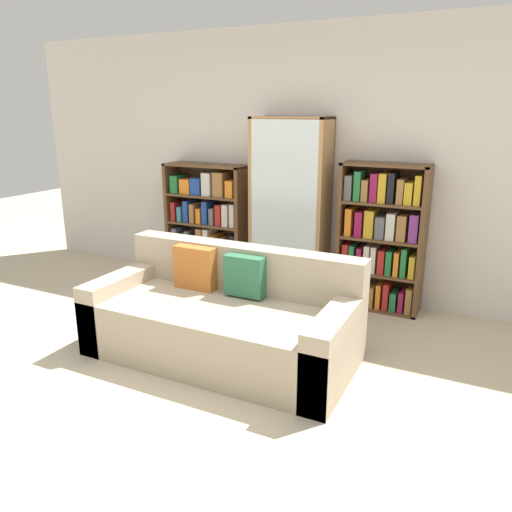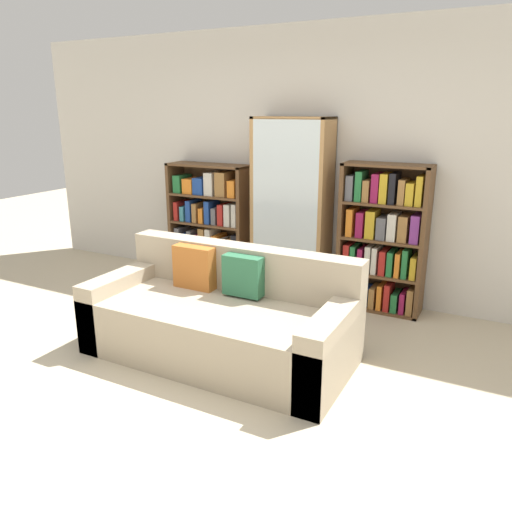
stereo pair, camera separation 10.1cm
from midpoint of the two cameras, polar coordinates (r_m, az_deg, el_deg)
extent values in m
plane|color=beige|center=(3.64, -10.19, -15.16)|extent=(16.00, 16.00, 0.00)
cube|color=beige|center=(5.25, 4.92, 10.44)|extent=(6.99, 0.06, 2.70)
cube|color=tan|center=(3.97, -4.79, -8.50)|extent=(2.07, 0.95, 0.45)
cube|color=tan|center=(4.12, -2.23, -1.31)|extent=(2.07, 0.20, 0.38)
cube|color=tan|center=(4.46, -15.19, -5.29)|extent=(0.20, 0.95, 0.57)
cube|color=tan|center=(3.59, 8.29, -10.37)|extent=(0.20, 0.95, 0.57)
cube|color=#B76628|center=(4.17, -7.65, -1.34)|extent=(0.36, 0.12, 0.36)
cube|color=#2D6B47|center=(3.94, -2.02, -2.27)|extent=(0.32, 0.12, 0.32)
cube|color=brown|center=(5.90, -9.83, 4.13)|extent=(0.04, 0.32, 1.32)
cube|color=brown|center=(5.43, -2.04, 3.29)|extent=(0.04, 0.32, 1.32)
cube|color=brown|center=(5.55, -6.30, 10.27)|extent=(0.95, 0.32, 0.02)
cube|color=brown|center=(5.83, -5.91, -2.48)|extent=(0.95, 0.32, 0.02)
cube|color=brown|center=(5.78, -5.28, 4.04)|extent=(0.95, 0.01, 1.32)
cube|color=brown|center=(5.73, -6.00, 0.64)|extent=(0.87, 0.32, 0.02)
cube|color=brown|center=(5.65, -6.10, 3.74)|extent=(0.87, 0.32, 0.02)
cube|color=brown|center=(5.59, -6.20, 6.91)|extent=(0.87, 0.32, 0.02)
cube|color=black|center=(5.99, -9.02, -1.12)|extent=(0.09, 0.24, 0.16)
cube|color=black|center=(5.92, -8.14, -0.96)|extent=(0.09, 0.24, 0.23)
cube|color=olive|center=(5.87, -7.33, -1.26)|extent=(0.09, 0.24, 0.20)
cube|color=olive|center=(5.81, -6.46, -1.30)|extent=(0.07, 0.24, 0.22)
cube|color=teal|center=(5.75, -5.56, -1.29)|extent=(0.09, 0.24, 0.25)
cube|color=#AD231E|center=(5.71, -4.67, -1.63)|extent=(0.08, 0.24, 0.21)
cube|color=orange|center=(5.65, -3.75, -1.57)|extent=(0.07, 0.24, 0.25)
cube|color=teal|center=(5.59, -2.78, -1.70)|extent=(0.09, 0.24, 0.26)
cube|color=#5B5B60|center=(5.90, -9.21, 2.23)|extent=(0.07, 0.24, 0.23)
cube|color=#1E4293|center=(5.86, -8.55, 1.87)|extent=(0.06, 0.24, 0.17)
cube|color=#5B5B60|center=(5.80, -7.87, 1.98)|extent=(0.06, 0.24, 0.21)
cube|color=#8E1947|center=(5.76, -7.14, 1.69)|extent=(0.06, 0.24, 0.17)
cube|color=olive|center=(5.71, -6.49, 2.02)|extent=(0.07, 0.24, 0.25)
cube|color=beige|center=(5.66, -5.74, 1.93)|extent=(0.07, 0.24, 0.26)
cube|color=orange|center=(5.63, -4.99, 1.51)|extent=(0.06, 0.24, 0.19)
cube|color=beige|center=(5.59, -4.22, 1.29)|extent=(0.05, 0.24, 0.17)
cube|color=orange|center=(5.55, -3.48, 1.17)|extent=(0.06, 0.24, 0.16)
cube|color=black|center=(5.50, -2.73, 1.40)|extent=(0.07, 0.24, 0.23)
cube|color=#AD231E|center=(5.83, -9.35, 5.18)|extent=(0.05, 0.24, 0.21)
cube|color=teal|center=(5.79, -8.67, 4.90)|extent=(0.05, 0.24, 0.17)
cube|color=#1E4293|center=(5.73, -7.97, 5.19)|extent=(0.06, 0.24, 0.24)
cube|color=olive|center=(5.69, -7.28, 4.99)|extent=(0.06, 0.24, 0.21)
cube|color=orange|center=(5.65, -6.55, 4.71)|extent=(0.06, 0.24, 0.17)
cube|color=#1E4293|center=(5.59, -5.86, 5.06)|extent=(0.06, 0.24, 0.25)
cube|color=#5B5B60|center=(5.56, -5.10, 4.64)|extent=(0.05, 0.24, 0.18)
cube|color=#AD231E|center=(5.51, -4.34, 4.80)|extent=(0.06, 0.24, 0.23)
cube|color=beige|center=(5.47, -3.57, 4.78)|extent=(0.07, 0.24, 0.24)
cube|color=beige|center=(5.42, -2.77, 4.75)|extent=(0.05, 0.24, 0.25)
cube|color=#237038|center=(5.76, -9.26, 8.17)|extent=(0.10, 0.24, 0.19)
cube|color=orange|center=(5.68, -8.07, 7.96)|extent=(0.13, 0.24, 0.16)
cube|color=#1E4293|center=(5.61, -6.90, 7.98)|extent=(0.12, 0.24, 0.18)
cube|color=beige|center=(5.53, -5.70, 8.24)|extent=(0.11, 0.24, 0.25)
cube|color=olive|center=(5.45, -4.37, 8.22)|extent=(0.12, 0.24, 0.26)
cube|color=orange|center=(5.39, -3.10, 7.73)|extent=(0.09, 0.24, 0.18)
cube|color=#AD7F4C|center=(5.27, -0.37, 5.72)|extent=(0.04, 0.36, 1.82)
cube|color=#AD7F4C|center=(4.99, 7.23, 4.98)|extent=(0.04, 0.36, 1.82)
cube|color=#AD7F4C|center=(5.03, 3.50, 15.49)|extent=(0.78, 0.36, 0.02)
cube|color=#AD7F4C|center=(5.37, 3.17, -4.10)|extent=(0.78, 0.36, 0.02)
cube|color=#AD7F4C|center=(5.28, 4.08, 5.69)|extent=(0.78, 0.01, 1.82)
cube|color=silver|center=(4.96, 2.53, 5.02)|extent=(0.70, 0.01, 1.80)
cube|color=#AD7F4C|center=(5.27, 3.22, -0.96)|extent=(0.70, 0.32, 0.02)
cube|color=#AD7F4C|center=(5.19, 3.28, 2.16)|extent=(0.70, 0.32, 0.02)
cube|color=#AD7F4C|center=(5.12, 3.33, 5.37)|extent=(0.70, 0.32, 0.02)
cube|color=#AD7F4C|center=(5.07, 3.38, 8.66)|extent=(0.70, 0.32, 0.02)
cube|color=#AD7F4C|center=(5.04, 3.44, 11.99)|extent=(0.70, 0.32, 0.02)
cylinder|color=silver|center=(5.44, 1.12, -3.18)|extent=(0.01, 0.01, 0.08)
cone|color=silver|center=(5.41, 1.13, -2.25)|extent=(0.09, 0.09, 0.10)
cylinder|color=silver|center=(5.34, 3.13, -3.60)|extent=(0.01, 0.01, 0.08)
cone|color=silver|center=(5.31, 3.15, -2.66)|extent=(0.09, 0.09, 0.10)
cylinder|color=silver|center=(5.28, 5.41, -3.88)|extent=(0.01, 0.01, 0.08)
cone|color=silver|center=(5.25, 5.44, -2.93)|extent=(0.09, 0.09, 0.10)
cylinder|color=silver|center=(5.34, 0.56, -0.11)|extent=(0.01, 0.01, 0.08)
cone|color=silver|center=(5.31, 0.56, 0.81)|extent=(0.09, 0.09, 0.10)
cylinder|color=silver|center=(5.30, 1.91, -0.25)|extent=(0.01, 0.01, 0.08)
cone|color=silver|center=(5.27, 1.92, 0.68)|extent=(0.09, 0.09, 0.10)
cylinder|color=silver|center=(5.27, 3.31, -0.37)|extent=(0.01, 0.01, 0.08)
cone|color=silver|center=(5.24, 3.33, 0.57)|extent=(0.09, 0.09, 0.10)
cylinder|color=silver|center=(5.21, 4.61, -0.57)|extent=(0.01, 0.01, 0.08)
cone|color=silver|center=(5.19, 4.63, 0.37)|extent=(0.09, 0.09, 0.10)
cylinder|color=silver|center=(5.16, 5.91, -0.80)|extent=(0.01, 0.01, 0.08)
cone|color=silver|center=(5.13, 5.94, 0.16)|extent=(0.09, 0.09, 0.10)
cylinder|color=silver|center=(5.28, 0.88, 3.05)|extent=(0.01, 0.01, 0.08)
cone|color=silver|center=(5.26, 0.88, 4.04)|extent=(0.09, 0.09, 0.10)
cylinder|color=silver|center=(5.22, 2.52, 2.87)|extent=(0.01, 0.01, 0.08)
cone|color=silver|center=(5.20, 2.53, 3.87)|extent=(0.09, 0.09, 0.10)
cylinder|color=silver|center=(5.16, 4.19, 2.67)|extent=(0.01, 0.01, 0.08)
cone|color=silver|center=(5.13, 4.21, 3.68)|extent=(0.09, 0.09, 0.10)
cylinder|color=silver|center=(5.09, 5.86, 2.45)|extent=(0.01, 0.01, 0.08)
cone|color=silver|center=(5.07, 5.89, 3.47)|extent=(0.09, 0.09, 0.10)
cylinder|color=silver|center=(5.23, 0.76, 6.26)|extent=(0.01, 0.01, 0.09)
cone|color=silver|center=(5.22, 0.76, 7.31)|extent=(0.09, 0.09, 0.11)
cylinder|color=silver|center=(5.16, 1.95, 6.09)|extent=(0.01, 0.01, 0.09)
cone|color=silver|center=(5.14, 1.96, 7.16)|extent=(0.09, 0.09, 0.11)
cylinder|color=silver|center=(5.11, 3.32, 5.97)|extent=(0.01, 0.01, 0.09)
cone|color=silver|center=(5.09, 3.34, 7.05)|extent=(0.09, 0.09, 0.11)
cylinder|color=silver|center=(5.05, 4.65, 5.83)|extent=(0.01, 0.01, 0.09)
cone|color=silver|center=(5.03, 4.68, 6.91)|extent=(0.09, 0.09, 0.11)
cylinder|color=silver|center=(5.03, 6.16, 5.74)|extent=(0.01, 0.01, 0.09)
cone|color=silver|center=(5.01, 6.20, 6.83)|extent=(0.09, 0.09, 0.11)
cylinder|color=silver|center=(5.19, 0.77, 9.39)|extent=(0.01, 0.01, 0.07)
cone|color=silver|center=(5.18, 0.77, 10.27)|extent=(0.09, 0.09, 0.09)
cylinder|color=silver|center=(5.11, 1.97, 9.27)|extent=(0.01, 0.01, 0.07)
cone|color=silver|center=(5.10, 1.98, 10.16)|extent=(0.09, 0.09, 0.09)
cylinder|color=silver|center=(5.08, 3.46, 9.21)|extent=(0.01, 0.01, 0.07)
cone|color=silver|center=(5.07, 3.48, 10.11)|extent=(0.09, 0.09, 0.09)
cylinder|color=silver|center=(5.03, 4.83, 9.10)|extent=(0.01, 0.01, 0.07)
cone|color=silver|center=(5.02, 4.85, 10.01)|extent=(0.09, 0.09, 0.09)
cylinder|color=silver|center=(4.95, 6.14, 8.96)|extent=(0.01, 0.01, 0.07)
cone|color=silver|center=(4.95, 6.17, 9.88)|extent=(0.09, 0.09, 0.09)
cylinder|color=silver|center=(5.12, 1.11, 12.66)|extent=(0.01, 0.01, 0.08)
cone|color=silver|center=(5.11, 1.11, 13.62)|extent=(0.09, 0.09, 0.10)
cylinder|color=silver|center=(5.02, 3.36, 12.56)|extent=(0.01, 0.01, 0.08)
cone|color=silver|center=(5.01, 3.38, 13.54)|extent=(0.09, 0.09, 0.10)
cylinder|color=silver|center=(4.97, 5.89, 12.46)|extent=(0.01, 0.01, 0.08)
cone|color=silver|center=(4.96, 5.92, 13.45)|extent=(0.09, 0.09, 0.10)
cube|color=brown|center=(5.00, 9.25, 2.51)|extent=(0.04, 0.32, 1.42)
cube|color=brown|center=(4.84, 17.95, 1.45)|extent=(0.04, 0.32, 1.42)
cube|color=brown|center=(4.78, 14.10, 10.10)|extent=(0.81, 0.32, 0.02)
cube|color=brown|center=(5.12, 13.01, -5.58)|extent=(0.81, 0.32, 0.02)
cube|color=brown|center=(5.05, 13.94, 2.38)|extent=(0.81, 0.01, 1.42)
cube|color=brown|center=(5.00, 13.27, -1.81)|extent=(0.73, 0.32, 0.02)
cube|color=brown|center=(4.90, 13.53, 1.99)|extent=(0.73, 0.32, 0.02)
cube|color=brown|center=(4.83, 13.80, 5.92)|extent=(0.73, 0.32, 0.02)
cube|color=#237038|center=(5.14, 9.59, -3.94)|extent=(0.05, 0.24, 0.20)
cube|color=#7A3384|center=(5.13, 10.35, -4.13)|extent=(0.05, 0.24, 0.18)
cube|color=#7A3384|center=(5.10, 11.15, -3.99)|extent=(0.05, 0.24, 0.23)
cube|color=#1E4293|center=(5.09, 11.88, -4.35)|extent=(0.05, 0.24, 0.18)
cube|color=olive|center=(5.08, 12.64, -4.35)|extent=(0.05, 0.24, 0.21)
cube|color=orange|center=(5.05, 13.45, -4.26)|extent=(0.04, 0.24, 0.24)
cube|color=#AD231E|center=(5.04, 14.25, -4.26)|extent=(0.05, 0.24, 0.27)
cube|color=#237038|center=(5.04, 15.01, -4.82)|extent=(0.06, 0.24, 0.18)
cube|color=#8E1947|center=(5.02, 15.84, -4.83)|extent=(0.05, 0.24, 0.20)
cube|color=olive|center=(5.01, 16.66, -4.69)|extent=(0.06, 0.24, 0.25)
cube|color=#AD231E|center=(5.02, 9.87, 0.15)|extent=(0.06, 0.24, 0.25)
cube|color=#237038|center=(5.01, 10.57, 0.01)|extent=(0.05, 0.24, 0.25)
cube|color=#8E1947|center=(4.99, 11.36, -0.18)|extent=(0.05, 0.24, 0.23)
cube|color=beige|center=(4.97, 12.20, -0.11)|extent=(0.05, 0.24, 0.26)
cube|color=beige|center=(4.96, 12.92, -0.23)|extent=(0.05, 0.24, 0.26)
cube|color=#AD231E|center=(4.94, 13.76, -0.47)|extent=(0.06, 0.24, 0.23)
cube|color=#237038|center=(4.93, 14.56, -0.58)|extent=(0.05, 0.24, 0.23)
cube|color=orange|center=(4.92, 15.36, -0.70)|extent=(0.04, 0.24, 0.23)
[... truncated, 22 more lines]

